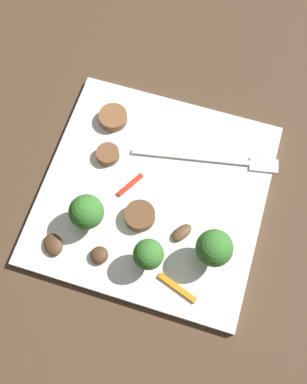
{
  "coord_description": "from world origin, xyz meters",
  "views": [
    {
      "loc": [
        0.06,
        -0.19,
        0.53
      ],
      "look_at": [
        0.0,
        0.0,
        0.01
      ],
      "focal_mm": 43.44,
      "sensor_mm": 36.0,
      "label": 1
    }
  ],
  "objects": [
    {
      "name": "mushroom_0",
      "position": [
        0.05,
        -0.04,
        0.01
      ],
      "size": [
        0.03,
        0.03,
        0.01
      ],
      "primitive_type": "ellipsoid",
      "rotation": [
        0.0,
        0.0,
        4.13
      ],
      "color": "brown",
      "rests_on": "plate"
    },
    {
      "name": "sausage_slice_1",
      "position": [
        -0.08,
        0.08,
        0.02
      ],
      "size": [
        0.04,
        0.04,
        0.01
      ],
      "primitive_type": "cylinder",
      "rotation": [
        0.0,
        0.0,
        3.05
      ],
      "color": "brown",
      "rests_on": "plate"
    },
    {
      "name": "broccoli_floret_1",
      "position": [
        -0.06,
        -0.06,
        0.04
      ],
      "size": [
        0.04,
        0.04,
        0.05
      ],
      "color": "#408630",
      "rests_on": "plate"
    },
    {
      "name": "mushroom_2",
      "position": [
        -0.09,
        -0.1,
        0.02
      ],
      "size": [
        0.03,
        0.03,
        0.01
      ],
      "primitive_type": "ellipsoid",
      "rotation": [
        0.0,
        0.0,
        2.3
      ],
      "color": "#4C331E",
      "rests_on": "plate"
    },
    {
      "name": "mushroom_1",
      "position": [
        -0.04,
        -0.09,
        0.02
      ],
      "size": [
        0.02,
        0.02,
        0.01
      ],
      "primitive_type": "ellipsoid",
      "rotation": [
        0.0,
        0.0,
        0.24
      ],
      "color": "#4C331E",
      "rests_on": "plate"
    },
    {
      "name": "broccoli_floret_2",
      "position": [
        0.02,
        -0.08,
        0.04
      ],
      "size": [
        0.03,
        0.03,
        0.05
      ],
      "color": "#408630",
      "rests_on": "plate"
    },
    {
      "name": "pepper_strip_0",
      "position": [
        -0.03,
        0.0,
        0.01
      ],
      "size": [
        0.02,
        0.04,
        0.0
      ],
      "primitive_type": "cube",
      "rotation": [
        0.0,
        0.0,
        4.19
      ],
      "color": "red",
      "rests_on": "plate"
    },
    {
      "name": "fork",
      "position": [
        0.06,
        0.06,
        0.01
      ],
      "size": [
        0.18,
        0.04,
        0.0
      ],
      "rotation": [
        0.0,
        0.0,
        0.18
      ],
      "color": "silver",
      "rests_on": "plate"
    },
    {
      "name": "ground_plane",
      "position": [
        0.0,
        0.0,
        0.0
      ],
      "size": [
        1.4,
        1.4,
        0.0
      ],
      "primitive_type": "plane",
      "color": "#4C3826"
    },
    {
      "name": "sausage_slice_0",
      "position": [
        -0.07,
        0.03,
        0.02
      ],
      "size": [
        0.03,
        0.03,
        0.01
      ],
      "primitive_type": "cylinder",
      "rotation": [
        0.0,
        0.0,
        1.4
      ],
      "color": "brown",
      "rests_on": "plate"
    },
    {
      "name": "plate",
      "position": [
        0.0,
        0.0,
        0.01
      ],
      "size": [
        0.26,
        0.26,
        0.01
      ],
      "primitive_type": "cube",
      "color": "white",
      "rests_on": "ground_plane"
    },
    {
      "name": "broccoli_floret_0",
      "position": [
        0.08,
        -0.06,
        0.05
      ],
      "size": [
        0.04,
        0.04,
        0.06
      ],
      "color": "#408630",
      "rests_on": "plate"
    },
    {
      "name": "pepper_strip_2",
      "position": [
        0.06,
        -0.1,
        0.01
      ],
      "size": [
        0.05,
        0.02,
        0.0
      ],
      "primitive_type": "cube",
      "rotation": [
        0.0,
        0.0,
        5.95
      ],
      "color": "orange",
      "rests_on": "plate"
    },
    {
      "name": "sausage_slice_2",
      "position": [
        -0.01,
        -0.04,
        0.02
      ],
      "size": [
        0.05,
        0.05,
        0.01
      ],
      "primitive_type": "cylinder",
      "rotation": [
        0.0,
        0.0,
        2.53
      ],
      "color": "brown",
      "rests_on": "plate"
    }
  ]
}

